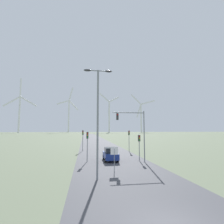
% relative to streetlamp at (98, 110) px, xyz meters
% --- Properties ---
extents(road_surface, '(10.00, 240.00, 0.01)m').
position_rel_streetlamp_xyz_m(road_surface, '(2.75, 39.75, -6.18)').
color(road_surface, '#47474C').
rests_on(road_surface, ground).
extents(streetlamp, '(2.67, 0.32, 9.93)m').
position_rel_streetlamp_xyz_m(streetlamp, '(0.00, 0.00, 0.00)').
color(streetlamp, gray).
rests_on(streetlamp, ground).
extents(stop_sign_near, '(0.81, 0.07, 2.53)m').
position_rel_streetlamp_xyz_m(stop_sign_near, '(1.97, 2.61, -4.42)').
color(stop_sign_near, gray).
rests_on(stop_sign_near, ground).
extents(traffic_light_post_near_left, '(0.28, 0.34, 4.03)m').
position_rel_streetlamp_xyz_m(traffic_light_post_near_left, '(-0.76, 8.58, -3.23)').
color(traffic_light_post_near_left, gray).
rests_on(traffic_light_post_near_left, ground).
extents(traffic_light_post_near_right, '(0.28, 0.34, 3.60)m').
position_rel_streetlamp_xyz_m(traffic_light_post_near_right, '(6.48, 8.14, -3.54)').
color(traffic_light_post_near_right, gray).
rests_on(traffic_light_post_near_right, ground).
extents(traffic_light_post_mid_left, '(0.28, 0.34, 4.18)m').
position_rel_streetlamp_xyz_m(traffic_light_post_mid_left, '(-1.51, 20.35, -3.13)').
color(traffic_light_post_mid_left, gray).
rests_on(traffic_light_post_mid_left, ground).
extents(traffic_light_post_mid_right, '(0.28, 0.34, 4.15)m').
position_rel_streetlamp_xyz_m(traffic_light_post_mid_right, '(7.66, 18.47, -3.15)').
color(traffic_light_post_mid_right, gray).
rests_on(traffic_light_post_mid_right, ground).
extents(traffic_light_mast_overhead, '(4.42, 0.34, 6.89)m').
position_rel_streetlamp_xyz_m(traffic_light_mast_overhead, '(5.44, 7.07, -1.34)').
color(traffic_light_mast_overhead, gray).
rests_on(traffic_light_mast_overhead, ground).
extents(car_approaching, '(1.88, 4.11, 1.83)m').
position_rel_streetlamp_xyz_m(car_approaching, '(2.50, 8.94, -5.27)').
color(car_approaching, navy).
rests_on(car_approaching, ground).
extents(wind_turbine_far_left, '(41.84, 5.10, 69.35)m').
position_rel_streetlamp_xyz_m(wind_turbine_far_left, '(-82.11, 216.27, 22.68)').
color(wind_turbine_far_left, white).
rests_on(wind_turbine_far_left, ground).
extents(wind_turbine_left, '(33.28, 12.00, 68.02)m').
position_rel_streetlamp_xyz_m(wind_turbine_left, '(-25.01, 251.39, 23.46)').
color(wind_turbine_left, white).
rests_on(wind_turbine_left, ground).
extents(wind_turbine_center, '(30.74, 14.90, 55.56)m').
position_rel_streetlamp_xyz_m(wind_turbine_center, '(33.44, 231.70, 21.28)').
color(wind_turbine_center, white).
rests_on(wind_turbine_center, ground).
extents(wind_turbine_right, '(32.84, 14.47, 58.37)m').
position_rel_streetlamp_xyz_m(wind_turbine_right, '(82.53, 235.98, 20.56)').
color(wind_turbine_right, white).
rests_on(wind_turbine_right, ground).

